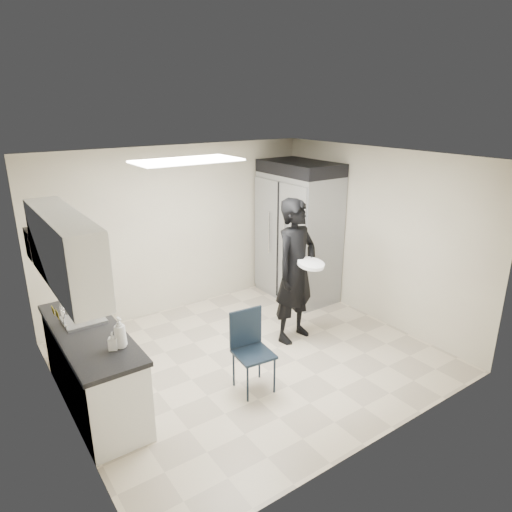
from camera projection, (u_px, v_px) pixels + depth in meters
floor at (251, 358)px, 6.02m from camera, size 4.50×4.50×0.00m
ceiling at (250, 158)px, 5.18m from camera, size 4.50×4.50×0.00m
back_wall at (179, 230)px, 7.15m from camera, size 4.50×0.00×4.50m
left_wall at (58, 311)px, 4.38m from camera, size 0.00×4.00×4.00m
right_wall at (375, 236)px, 6.82m from camera, size 0.00×4.00×4.00m
ceiling_panel at (187, 161)px, 5.18m from camera, size 1.20×0.60×0.02m
lower_counter at (94, 369)px, 4.98m from camera, size 0.60×1.90×0.86m
countertop at (89, 332)px, 4.83m from camera, size 0.64×1.95×0.05m
sink at (84, 324)px, 5.04m from camera, size 0.42×0.40×0.14m
faucet at (63, 317)px, 4.89m from camera, size 0.02×0.02×0.24m
upper_cabinets at (64, 250)px, 4.46m from camera, size 0.35×1.80×0.75m
towel_dispenser at (37, 243)px, 5.39m from camera, size 0.22×0.30×0.35m
notice_sticker_left at (57, 314)px, 4.49m from camera, size 0.00×0.12×0.07m
notice_sticker_right at (53, 311)px, 4.66m from camera, size 0.00×0.12×0.07m
commercial_fridge at (298, 237)px, 7.66m from camera, size 0.80×1.35×2.10m
fridge_compressor at (300, 168)px, 7.29m from camera, size 0.80×1.35×0.20m
folding_chair at (254, 354)px, 5.22m from camera, size 0.45×0.45×0.92m
man_tuxedo at (296, 271)px, 6.22m from camera, size 0.83×0.64×2.02m
bucket_lid at (311, 264)px, 6.01m from camera, size 0.43×0.43×0.04m
soap_bottle_a at (120, 332)px, 4.45m from camera, size 0.14×0.14×0.32m
soap_bottle_b at (113, 341)px, 4.43m from camera, size 0.11×0.11×0.18m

